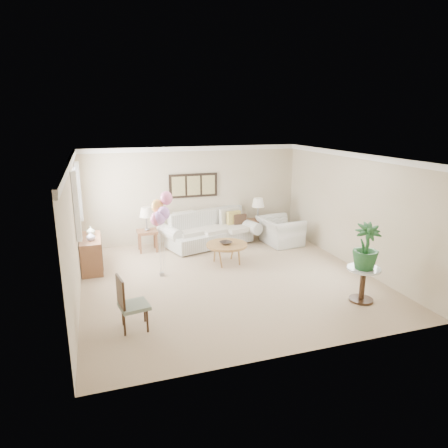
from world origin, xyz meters
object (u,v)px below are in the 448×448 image
object	(u,v)px
sofa	(210,232)
balloon_cluster	(161,211)
coffee_table	(227,245)
armchair	(280,231)
accent_chair	(130,302)

from	to	relation	value
sofa	balloon_cluster	xyz separation A→B (m)	(-1.57, -1.78, 1.08)
coffee_table	balloon_cluster	bearing A→B (deg)	-169.64
sofa	armchair	distance (m)	1.91
balloon_cluster	sofa	bearing A→B (deg)	48.61
accent_chair	coffee_table	bearing A→B (deg)	44.48
armchair	sofa	bearing A→B (deg)	68.42
sofa	coffee_table	size ratio (longest dim) A/B	2.84
sofa	coffee_table	bearing A→B (deg)	-90.42
accent_chair	balloon_cluster	size ratio (longest dim) A/B	0.50
armchair	balloon_cluster	size ratio (longest dim) A/B	0.60
sofa	accent_chair	distance (m)	4.61
coffee_table	sofa	bearing A→B (deg)	89.58
sofa	armchair	size ratio (longest dim) A/B	2.46
armchair	coffee_table	bearing A→B (deg)	111.81
coffee_table	armchair	bearing A→B (deg)	28.03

